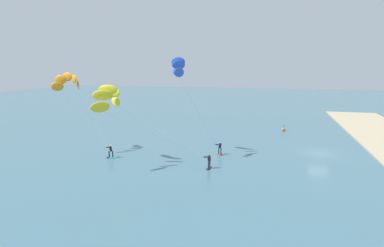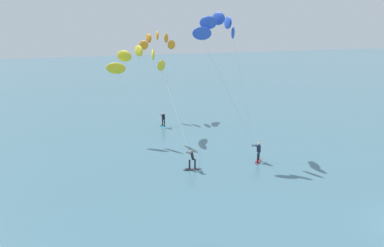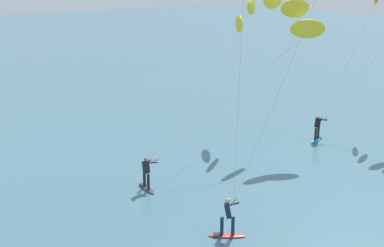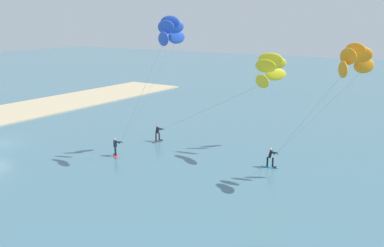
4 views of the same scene
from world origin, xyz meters
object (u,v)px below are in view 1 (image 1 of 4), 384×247
(kitesurfer_far_out, at_px, (70,85))
(marker_buoy, at_px, (284,129))
(kitesurfer_mid_water, at_px, (112,100))
(kitesurfer_nearshore, at_px, (180,71))

(kitesurfer_far_out, height_order, marker_buoy, kitesurfer_far_out)
(kitesurfer_mid_water, bearing_deg, kitesurfer_far_out, 64.33)
(kitesurfer_nearshore, height_order, kitesurfer_mid_water, kitesurfer_nearshore)
(kitesurfer_far_out, distance_m, marker_buoy, 35.32)
(kitesurfer_mid_water, distance_m, kitesurfer_far_out, 8.78)
(kitesurfer_mid_water, relative_size, kitesurfer_far_out, 1.22)
(kitesurfer_nearshore, relative_size, kitesurfer_mid_water, 0.97)
(kitesurfer_nearshore, bearing_deg, marker_buoy, -34.00)
(kitesurfer_mid_water, xyz_separation_m, kitesurfer_far_out, (3.76, 7.82, 1.28))
(kitesurfer_mid_water, height_order, kitesurfer_far_out, kitesurfer_far_out)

